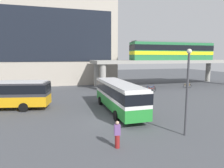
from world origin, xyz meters
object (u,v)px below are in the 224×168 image
object	(u,v)px
station_building	(45,42)
bicycle_orange	(187,86)
bicycle_green	(136,91)
bus_main	(118,94)
pedestrian_at_kerb	(117,135)
bicycle_blue	(151,88)
train	(173,51)
bicycle_red	(151,90)

from	to	relation	value
station_building	bicycle_orange	distance (m)	31.75
bicycle_green	station_building	bearing A→B (deg)	130.81
station_building	bus_main	world-z (taller)	station_building
bus_main	pedestrian_at_kerb	xyz separation A→B (m)	(-2.76, -8.28, -1.12)
station_building	pedestrian_at_kerb	distance (m)	36.77
bicycle_blue	station_building	bearing A→B (deg)	139.87
train	bicycle_orange	size ratio (longest dim) A/B	10.27
bicycle_orange	station_building	bearing A→B (deg)	150.12
train	bus_main	xyz separation A→B (m)	(-17.33, -16.53, -5.27)
train	bicycle_green	xyz separation A→B (m)	(-11.02, -6.69, -6.90)
bicycle_blue	bus_main	bearing A→B (deg)	-130.50
bicycle_blue	bicycle_orange	xyz separation A→B (m)	(8.02, 0.33, 0.00)
train	bicycle_green	distance (m)	14.62
station_building	bicycle_red	size ratio (longest dim) A/B	17.08
bicycle_red	pedestrian_at_kerb	distance (m)	21.58
station_building	bicycle_blue	xyz separation A→B (m)	(18.39, -15.51, -8.95)
station_building	bicycle_red	xyz separation A→B (m)	(17.64, -17.29, -8.95)
station_building	bicycle_green	xyz separation A→B (m)	(14.85, -17.20, -8.95)
bus_main	bicycle_orange	bearing A→B (deg)	33.58
train	bus_main	bearing A→B (deg)	-136.35
train	bicycle_red	xyz separation A→B (m)	(-8.23, -6.78, -6.90)
bicycle_green	bus_main	bearing A→B (deg)	-122.69
bus_main	bicycle_blue	bearing A→B (deg)	49.50
bus_main	bicycle_green	bearing A→B (deg)	57.31
station_building	pedestrian_at_kerb	world-z (taller)	station_building
bus_main	train	bearing A→B (deg)	43.65
bicycle_red	bicycle_orange	bearing A→B (deg)	13.56
station_building	bicycle_blue	bearing A→B (deg)	-40.13
bus_main	pedestrian_at_kerb	world-z (taller)	bus_main
bicycle_orange	pedestrian_at_kerb	bearing A→B (deg)	-135.68
station_building	bus_main	distance (m)	29.29
bicycle_blue	train	bearing A→B (deg)	33.75
bicycle_green	pedestrian_at_kerb	world-z (taller)	pedestrian_at_kerb
bus_main	bicycle_orange	world-z (taller)	bus_main
bicycle_blue	bicycle_green	xyz separation A→B (m)	(-3.54, -1.70, 0.00)
bicycle_orange	pedestrian_at_kerb	xyz separation A→B (m)	(-20.62, -20.14, 0.51)
station_building	bicycle_red	bearing A→B (deg)	-44.42
station_building	bicycle_orange	world-z (taller)	station_building
bicycle_blue	bicycle_red	size ratio (longest dim) A/B	1.00
train	bus_main	distance (m)	24.52
pedestrian_at_kerb	bicycle_orange	bearing A→B (deg)	44.32
bus_main	bicycle_blue	xyz separation A→B (m)	(9.85, 11.53, -1.63)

